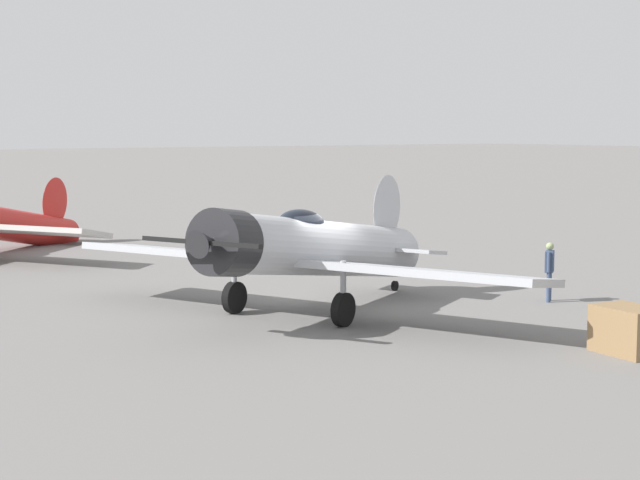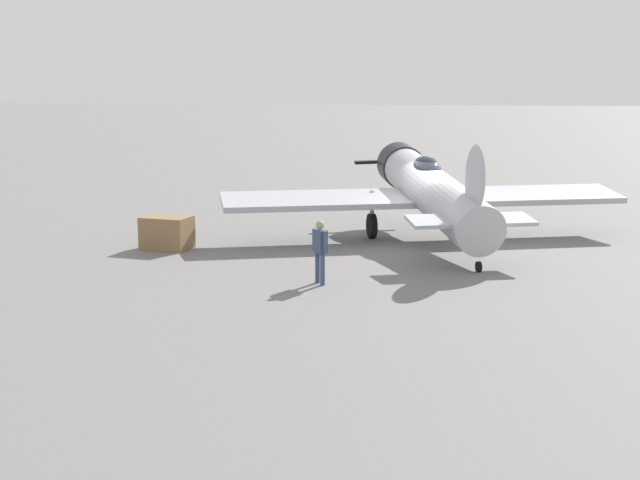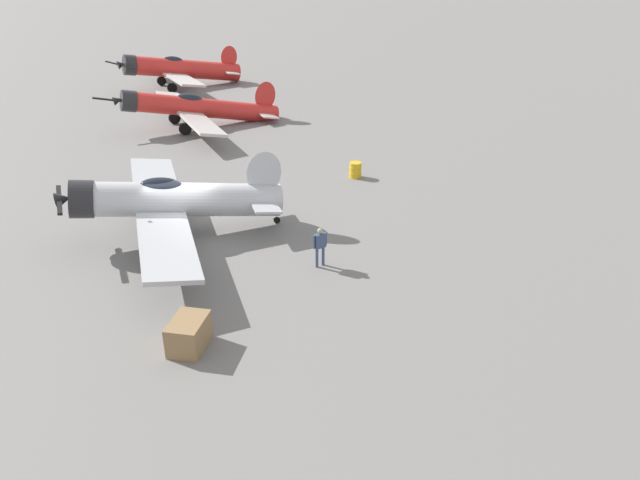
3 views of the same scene
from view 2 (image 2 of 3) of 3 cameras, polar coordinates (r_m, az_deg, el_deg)
ground_plane at (r=26.10m, az=7.66°, el=-0.33°), size 400.00×400.00×0.00m
airplane_foreground at (r=26.33m, az=7.42°, el=3.32°), size 9.21×12.57×3.40m
ground_crew_mechanic at (r=20.58m, az=0.00°, el=-0.39°), size 0.50×0.44×1.58m
equipment_crate at (r=25.58m, az=-10.31°, el=0.48°), size 1.13×1.49×0.97m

